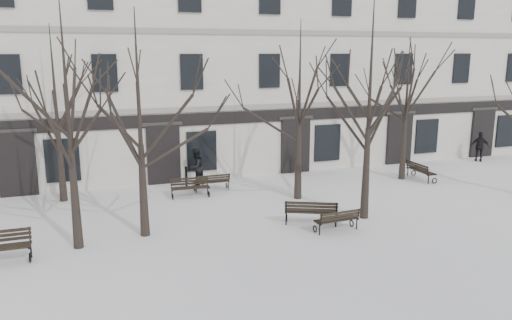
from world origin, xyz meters
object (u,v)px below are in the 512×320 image
tree_1 (138,97)px  tree_2 (370,82)px  bench_3 (190,187)px  tree_0 (67,98)px  bench_2 (311,211)px  bench_1 (337,219)px  bench_4 (212,182)px  bench_5 (420,170)px

tree_1 → tree_2: 8.37m
tree_1 → bench_3: bearing=58.9°
tree_2 → bench_3: bearing=138.9°
tree_0 → bench_2: size_ratio=3.90×
tree_1 → tree_0: bearing=-169.4°
tree_2 → bench_1: bearing=-150.0°
tree_0 → bench_4: bearing=41.5°
tree_2 → bench_5: (5.79, 4.20, -4.75)m
tree_0 → tree_2: size_ratio=0.94×
tree_1 → bench_5: size_ratio=4.27×
bench_2 → bench_5: bench_2 is taller
tree_0 → bench_4: (5.90, 5.21, -4.49)m
tree_0 → tree_2: 10.55m
tree_1 → tree_2: bearing=-6.3°
bench_1 → bench_2: 1.11m
tree_0 → bench_2: (8.22, -0.55, -4.41)m
tree_2 → bench_3: (-5.80, 5.07, -4.78)m
bench_5 → bench_1: bearing=126.1°
bench_3 → bench_4: 1.33m
bench_1 → bench_2: bearing=-62.0°
tree_1 → bench_1: (6.57, -1.92, -4.41)m
bench_1 → bench_5: (7.53, 5.21, 0.04)m
tree_1 → bench_5: (14.10, 3.29, -4.37)m
bench_2 → bench_3: 6.20m
bench_3 → tree_2: bearing=-36.6°
tree_2 → bench_2: tree_2 is taller
bench_2 → bench_3: (-3.48, 5.13, -0.07)m
tree_0 → bench_4: size_ratio=4.80×
tree_1 → bench_2: size_ratio=3.83×
tree_0 → bench_1: (8.80, -1.50, -4.49)m
bench_1 → bench_3: 7.31m
tree_0 → bench_4: tree_0 is taller
tree_0 → bench_1: 10.00m
tree_1 → bench_2: (5.99, -0.97, -4.33)m
bench_2 → bench_4: 6.22m
bench_1 → bench_4: size_ratio=1.02×
bench_2 → bench_3: bench_2 is taller
bench_5 → tree_0: bearing=104.3°
tree_2 → bench_1: 5.20m
tree_1 → bench_4: bearing=52.6°
bench_2 → bench_5: size_ratio=1.11×
tree_0 → bench_5: bearing=12.8°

